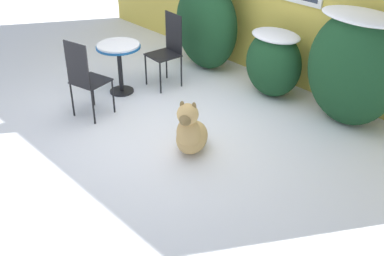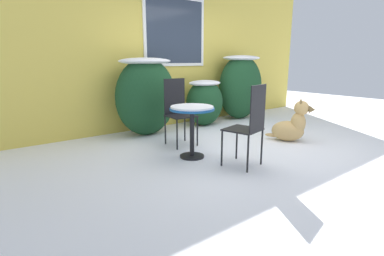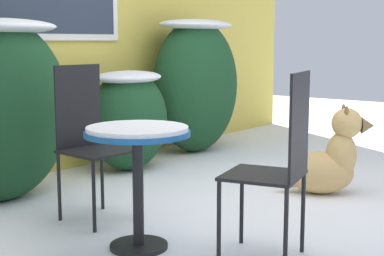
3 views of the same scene
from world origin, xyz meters
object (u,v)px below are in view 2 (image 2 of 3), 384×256
(patio_chair_near_table, at_px, (178,109))
(patio_chair_far_side, at_px, (249,123))
(patio_table, at_px, (192,117))
(dog, at_px, (292,126))

(patio_chair_near_table, xyz_separation_m, patio_chair_far_side, (0.08, -1.42, 0.00))
(patio_table, bearing_deg, dog, -10.75)
(patio_chair_near_table, relative_size, dog, 1.47)
(patio_chair_far_side, xyz_separation_m, dog, (1.53, 0.39, -0.31))
(patio_table, relative_size, patio_chair_far_side, 0.69)
(patio_table, distance_m, dog, 1.92)
(dog, bearing_deg, patio_chair_near_table, 114.14)
(patio_chair_near_table, relative_size, patio_chair_far_side, 1.00)
(patio_table, relative_size, patio_chair_near_table, 0.69)
(dog, bearing_deg, patio_table, 136.02)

